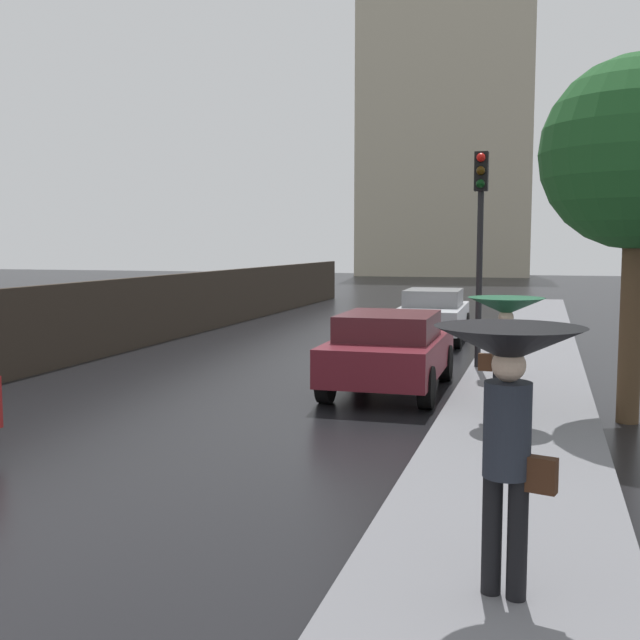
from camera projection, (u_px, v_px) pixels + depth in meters
The scene contains 8 objects.
sidewalk_strip at pixel (487, 622), 5.09m from camera, with size 2.20×60.00×0.14m, color slate.
car_maroon_mid_road at pixel (390, 349), 13.33m from camera, with size 1.89×3.92×1.39m.
car_silver_far_ahead at pixel (433, 314), 20.25m from camera, with size 1.79×4.00×1.37m.
pedestrian_with_umbrella_near at pixel (506, 322), 10.43m from camera, with size 1.04×1.04×1.71m.
pedestrian_with_umbrella_far at pixel (509, 380), 5.16m from camera, with size 1.02×1.02×1.89m.
traffic_light at pixel (480, 219), 14.89m from camera, with size 0.26×0.39×4.22m.
street_tree_near at pixel (638, 155), 10.68m from camera, with size 2.71×2.71×5.21m.
distant_tower at pixel (447, 115), 61.79m from camera, with size 13.86×9.36×25.97m.
Camera 1 is at (5.41, -4.98, 2.59)m, focal length 42.79 mm.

